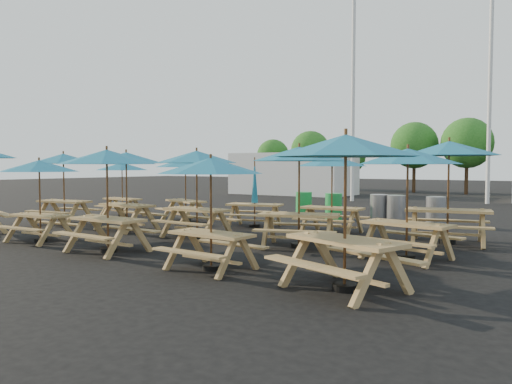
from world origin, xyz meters
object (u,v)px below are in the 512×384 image
Objects in this scene: waste_bin_3 at (396,210)px; waste_bin_4 at (436,212)px; picnic_unit_3 at (39,170)px; picnic_unit_10 at (299,159)px; picnic_unit_2 at (122,169)px; picnic_unit_1 at (63,162)px; picnic_unit_9 at (211,172)px; picnic_unit_14 at (449,154)px; picnic_unit_4 at (126,162)px; picnic_unit_13 at (408,162)px; picnic_unit_6 at (107,162)px; picnic_unit_7 at (197,161)px; picnic_unit_12 at (346,154)px; waste_bin_1 at (334,207)px; picnic_unit_8 at (255,198)px; picnic_unit_11 at (332,165)px; waste_bin_0 at (304,205)px; waste_bin_2 at (379,209)px; picnic_unit_5 at (185,166)px.

waste_bin_3 is 1.31m from waste_bin_4.
picnic_unit_10 reaches higher than picnic_unit_3.
picnic_unit_2 is 0.73× the size of picnic_unit_10.
picnic_unit_9 is (8.61, -2.99, -0.22)m from picnic_unit_1.
picnic_unit_1 is at bearing -179.36° from picnic_unit_14.
picnic_unit_3 is 2.79m from picnic_unit_4.
picnic_unit_13 is (11.31, 0.03, -0.04)m from picnic_unit_1.
picnic_unit_6 is 2.87m from picnic_unit_7.
waste_bin_3 is (-2.19, 9.18, -1.63)m from picnic_unit_12.
picnic_unit_3 is 0.83× the size of picnic_unit_13.
picnic_unit_4 is 1.02× the size of picnic_unit_7.
waste_bin_4 is (3.50, 0.03, 0.00)m from waste_bin_1.
picnic_unit_8 reaches higher than picnic_unit_9.
waste_bin_1 is at bearing 104.01° from picnic_unit_9.
picnic_unit_1 is 8.78m from picnic_unit_11.
picnic_unit_14 is at bearing -17.05° from picnic_unit_8.
picnic_unit_3 is 6.30m from picnic_unit_8.
picnic_unit_14 is at bearing -30.76° from waste_bin_0.
picnic_unit_14 is (0.20, 2.70, 0.22)m from picnic_unit_13.
waste_bin_4 is (7.54, 8.78, -1.34)m from picnic_unit_3.
picnic_unit_3 reaches higher than picnic_unit_2.
picnic_unit_12 reaches higher than picnic_unit_13.
waste_bin_3 is (3.44, 6.07, -1.57)m from picnic_unit_7.
picnic_unit_8 is 4.42m from waste_bin_2.
waste_bin_3 is at bearing 28.17° from picnic_unit_1.
picnic_unit_4 is 5.79m from picnic_unit_10.
picnic_unit_11 is 2.35× the size of waste_bin_2.
waste_bin_0 is 1.00× the size of waste_bin_2.
picnic_unit_5 is 6.51m from picnic_unit_10.
picnic_unit_14 is 4.53m from waste_bin_3.
picnic_unit_10 is (3.21, 2.95, 0.08)m from picnic_unit_6.
picnic_unit_8 is 2.85m from picnic_unit_11.
picnic_unit_14 is at bearing 106.81° from picnic_unit_12.
picnic_unit_7 is 2.46× the size of waste_bin_3.
picnic_unit_11 is (2.65, -0.01, 1.05)m from picnic_unit_8.
picnic_unit_10 reaches higher than picnic_unit_5.
picnic_unit_13 is at bearing 0.69° from picnic_unit_5.
picnic_unit_13 is (5.81, 2.81, -0.00)m from picnic_unit_6.
picnic_unit_11 is 6.60m from picnic_unit_12.
picnic_unit_4 is (3.33, -2.75, 0.24)m from picnic_unit_2.
waste_bin_1 and waste_bin_3 have the same top height.
picnic_unit_14 is 7.11m from waste_bin_0.
picnic_unit_10 reaches higher than picnic_unit_6.
picnic_unit_7 is at bearing -101.75° from waste_bin_1.
picnic_unit_12 is at bearing -76.56° from waste_bin_3.
picnic_unit_13 reaches higher than waste_bin_0.
picnic_unit_1 is 12.14m from waste_bin_4.
waste_bin_0 is at bearing 126.44° from picnic_unit_11.
picnic_unit_11 is at bearing 165.19° from picnic_unit_14.
picnic_unit_11 reaches higher than picnic_unit_3.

